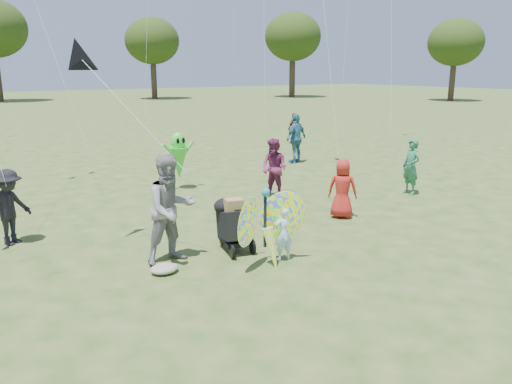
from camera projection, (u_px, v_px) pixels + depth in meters
ground at (309, 263)px, 9.44m from camera, size 160.00×160.00×0.00m
child_girl at (283, 234)px, 9.47m from camera, size 0.41×0.29×1.06m
adult_man at (171, 209)px, 9.27m from camera, size 1.05×0.84×2.06m
grey_bag at (164, 269)px, 8.95m from camera, size 0.51×0.42×0.16m
crowd_a at (342, 189)px, 12.14m from camera, size 0.81×0.84×1.45m
crowd_b at (9, 207)px, 10.27m from camera, size 1.18×1.09×1.59m
crowd_c at (296, 138)px, 19.21m from camera, size 1.20×0.74×1.91m
crowd_e at (274, 168)px, 14.06m from camera, size 0.85×0.97×1.67m
crowd_f at (411, 167)px, 14.42m from camera, size 0.46×0.63×1.61m
crowd_h at (294, 128)px, 24.23m from camera, size 0.92×0.53×1.47m
jogging_stroller at (231, 221)px, 9.95m from camera, size 0.65×1.11×1.09m
butterfly_kite at (268, 228)px, 9.15m from camera, size 1.74×0.75×1.68m
delta_kite_rig at (82, 60)px, 9.47m from camera, size 1.80×1.93×2.50m
alien_kite at (179, 158)px, 14.97m from camera, size 1.12×0.69×1.74m
tree_line at (27, 31)px, 45.95m from camera, size 91.78×33.60×10.79m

